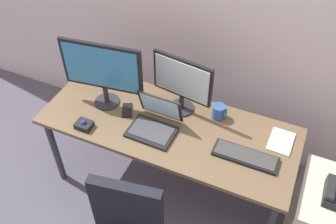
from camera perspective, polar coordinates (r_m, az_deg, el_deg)
The scene contains 11 objects.
ground_plane at distance 3.08m, azimuth 0.00°, elevation -11.00°, with size 8.00×8.00×0.00m, color #4C4858.
desk at distance 2.58m, azimuth 0.00°, elevation -3.02°, with size 1.75×0.68×0.70m.
file_cabinet at distance 2.75m, azimuth 22.67°, elevation -15.22°, with size 0.42×0.53×0.61m.
monitor_main at distance 2.53m, azimuth -10.10°, elevation 6.38°, with size 0.56×0.18×0.50m.
monitor_side at distance 2.48m, azimuth 2.19°, elevation 4.61°, with size 0.43×0.18×0.43m.
keyboard at distance 2.38m, azimuth 11.80°, elevation -6.65°, with size 0.41×0.14×0.03m.
laptop at distance 2.47m, azimuth -2.05°, elevation -1.61°, with size 0.32×0.29×0.23m.
trackball_mouse at distance 2.56m, azimuth -12.77°, elevation -1.90°, with size 0.11×0.09×0.07m.
coffee_mug at distance 2.57m, azimuth 7.82°, elevation 0.05°, with size 0.10×0.09×0.10m.
paper_notepad at distance 2.53m, azimuth 16.95°, elevation -4.34°, with size 0.15×0.21×0.01m, color white.
cell_phone at distance 2.63m, azimuth -6.28°, elevation 0.26°, with size 0.07×0.14×0.01m, color black.
Camera 1 is at (0.70, -1.59, 2.54)m, focal length 39.71 mm.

